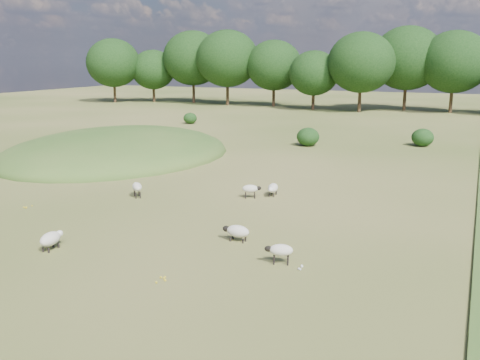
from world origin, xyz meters
The scene contains 10 objects.
ground centered at (0.00, 20.00, 0.00)m, with size 160.00×160.00×0.00m, color #3C561A.
mound centered at (-12.00, 12.00, 0.00)m, with size 16.00×20.00×4.00m, color #33561E.
treeline centered at (-1.06, 55.44, 6.57)m, with size 96.28×14.66×11.70m.
shrubs centered at (-0.13, 25.62, 0.74)m, with size 27.48×11.36×1.57m.
sheep_0 centered at (3.41, 5.20, 0.43)m, with size 0.63×1.20×0.68m.
sheep_1 centered at (7.17, -3.91, 0.53)m, with size 1.09×0.69×0.75m.
sheep_2 centered at (-1.49, -6.19, 0.45)m, with size 0.63×1.27×0.72m.
sheep_3 centered at (2.51, 4.25, 0.51)m, with size 1.05×0.76×0.74m.
sheep_5 centered at (4.72, -2.30, 0.43)m, with size 1.18×0.54×0.68m.
sheep_6 centered at (-3.14, 1.92, 0.57)m, with size 1.02×1.06×0.81m.
Camera 1 is at (13.37, -21.17, 7.34)m, focal length 40.00 mm.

